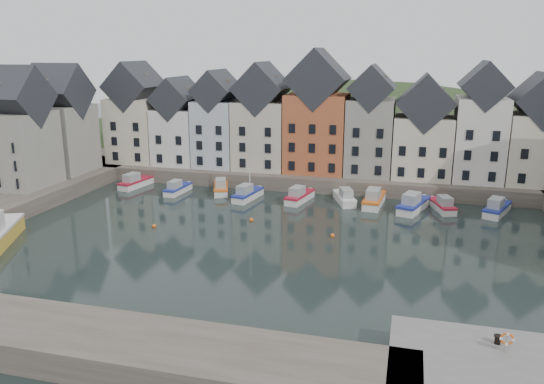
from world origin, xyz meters
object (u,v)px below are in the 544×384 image
(boat_d, at_px, (247,194))
(mooring_bollard, at_px, (498,339))
(life_ring_post, at_px, (507,339))
(boat_a, at_px, (135,182))

(boat_d, height_order, mooring_bollard, boat_d)
(life_ring_post, bearing_deg, boat_d, 127.81)
(boat_d, distance_m, mooring_bollard, 43.18)
(boat_d, bearing_deg, mooring_bollard, -42.33)
(life_ring_post, bearing_deg, mooring_bollard, 110.26)
(boat_a, height_order, boat_d, boat_d)
(boat_d, relative_size, mooring_bollard, 21.21)
(boat_d, xyz_separation_m, life_ring_post, (27.01, -34.81, 2.09))
(mooring_bollard, bearing_deg, life_ring_post, -69.74)
(boat_d, bearing_deg, boat_a, -177.31)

